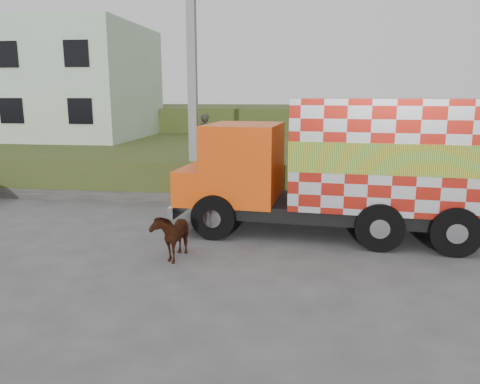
% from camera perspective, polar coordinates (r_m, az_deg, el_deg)
% --- Properties ---
extents(ground, '(120.00, 120.00, 0.00)m').
position_cam_1_polar(ground, '(12.91, -6.02, -5.80)').
color(ground, '#474749').
rests_on(ground, ground).
extents(embankment, '(40.00, 12.00, 1.50)m').
position_cam_1_polar(embankment, '(22.35, 0.22, 3.80)').
color(embankment, '#2D501A').
rests_on(embankment, ground).
extents(embankment_far, '(40.00, 12.00, 3.00)m').
position_cam_1_polar(embankment_far, '(34.13, 3.06, 7.88)').
color(embankment_far, '#2D501A').
rests_on(embankment_far, ground).
extents(retaining_strip, '(16.00, 0.50, 0.40)m').
position_cam_1_polar(retaining_strip, '(17.30, -9.07, -0.62)').
color(retaining_strip, '#595651').
rests_on(retaining_strip, ground).
extents(building, '(10.00, 8.00, 6.00)m').
position_cam_1_polar(building, '(28.62, -21.77, 12.29)').
color(building, silver).
rests_on(building, embankment).
extents(utility_pole, '(1.20, 0.30, 8.00)m').
position_cam_1_polar(utility_pole, '(17.01, -5.80, 12.42)').
color(utility_pole, gray).
rests_on(utility_pole, ground).
extents(cargo_truck, '(8.69, 3.54, 3.79)m').
position_cam_1_polar(cargo_truck, '(13.29, 12.71, 3.14)').
color(cargo_truck, black).
rests_on(cargo_truck, ground).
extents(cow, '(0.72, 1.42, 1.17)m').
position_cam_1_polar(cow, '(11.47, -8.29, -5.09)').
color(cow, '#391B0E').
rests_on(cow, ground).
extents(pedestrian, '(0.71, 0.57, 1.70)m').
position_cam_1_polar(pedestrian, '(17.18, -4.23, 6.67)').
color(pedestrian, '#2C2A27').
rests_on(pedestrian, embankment).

